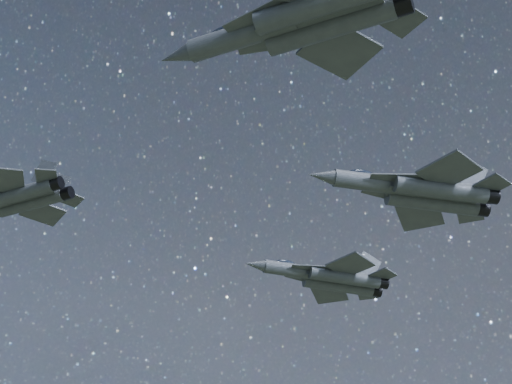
# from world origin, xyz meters

# --- Properties ---
(jet_lead) EXTENTS (15.66, 10.59, 3.94)m
(jet_lead) POSITION_xyz_m (-23.66, 4.28, 142.36)
(jet_lead) COLOR #343941
(jet_left) EXTENTS (16.93, 11.15, 4.34)m
(jet_left) POSITION_xyz_m (6.43, 22.34, 141.57)
(jet_left) COLOR #343941
(jet_right) EXTENTS (19.90, 13.46, 5.01)m
(jet_right) POSITION_xyz_m (6.71, -19.50, 138.65)
(jet_right) COLOR #343941
(jet_slot) EXTENTS (19.45, 13.00, 4.93)m
(jet_slot) POSITION_xyz_m (16.06, 6.96, 141.68)
(jet_slot) COLOR #343941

